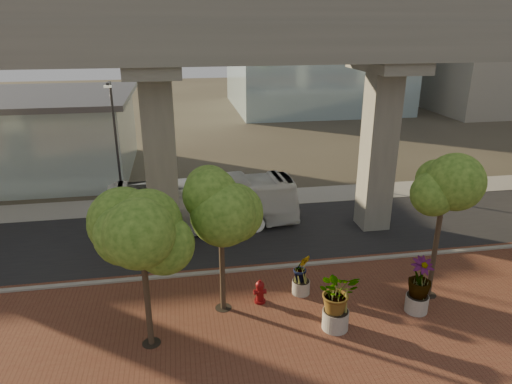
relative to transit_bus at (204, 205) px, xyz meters
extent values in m
plane|color=#363127|center=(3.84, -3.20, -1.52)|extent=(160.00, 160.00, 0.00)
cube|color=brown|center=(3.84, -11.20, -1.49)|extent=(70.00, 13.00, 0.06)
cube|color=black|center=(3.84, -1.20, -1.50)|extent=(90.00, 8.00, 0.04)
cube|color=gray|center=(3.84, -5.20, -1.44)|extent=(70.00, 0.25, 0.16)
cube|color=gray|center=(3.84, 4.30, -1.49)|extent=(90.00, 3.00, 0.06)
cube|color=gray|center=(3.84, -2.80, 8.98)|extent=(72.00, 2.40, 1.80)
cube|color=gray|center=(3.84, 0.40, 8.98)|extent=(72.00, 2.40, 1.80)
cube|color=gray|center=(3.84, -3.90, 10.38)|extent=(72.00, 0.12, 1.00)
cube|color=gray|center=(3.84, 1.50, 10.38)|extent=(72.00, 0.12, 1.00)
cube|color=gray|center=(41.84, 32.80, 10.48)|extent=(18.00, 16.00, 24.00)
imported|color=white|center=(0.00, 0.00, 0.00)|extent=(11.04, 3.14, 3.04)
cylinder|color=#650B0D|center=(1.87, -7.94, -1.41)|extent=(0.49, 0.49, 0.11)
cylinder|color=#650B0D|center=(1.87, -7.94, -1.02)|extent=(0.32, 0.32, 0.78)
sphere|color=#650B0D|center=(1.87, -7.94, -0.62)|extent=(0.38, 0.38, 0.38)
cylinder|color=#650B0D|center=(1.87, -7.94, -0.45)|extent=(0.11, 0.11, 0.14)
cylinder|color=#650B0D|center=(1.87, -7.94, -0.95)|extent=(0.54, 0.22, 0.22)
cylinder|color=gray|center=(4.48, -10.20, -1.06)|extent=(1.03, 1.03, 0.80)
imported|color=#325A18|center=(4.48, -10.20, 0.20)|extent=(2.30, 2.30, 1.72)
cylinder|color=#ADA79C|center=(8.20, -9.68, -1.10)|extent=(0.94, 0.94, 0.73)
imported|color=#325A18|center=(8.20, -9.68, 0.12)|extent=(2.29, 2.29, 1.72)
cylinder|color=#A9A199|center=(3.79, -7.56, -1.15)|extent=(0.79, 0.79, 0.62)
imported|color=#325A18|center=(3.79, -7.56, -0.18)|extent=(1.76, 1.76, 1.32)
cylinder|color=#453727|center=(-2.64, -9.90, 0.27)|extent=(0.22, 0.22, 3.47)
cylinder|color=black|center=(-2.64, -9.90, -1.46)|extent=(0.70, 0.70, 0.01)
cylinder|color=#453727|center=(0.27, -8.10, 0.35)|extent=(0.22, 0.22, 3.63)
cylinder|color=black|center=(0.27, -8.10, -1.46)|extent=(0.70, 0.70, 0.01)
cylinder|color=#453727|center=(9.34, -8.66, 0.46)|extent=(0.22, 0.22, 3.85)
cylinder|color=black|center=(9.34, -8.66, -1.46)|extent=(0.70, 0.70, 0.01)
cylinder|color=#292A2E|center=(-4.90, 3.23, 2.58)|extent=(0.14, 0.14, 8.13)
cube|color=#292A2E|center=(-4.90, 2.72, 6.65)|extent=(0.15, 1.02, 0.15)
cube|color=silver|center=(-4.90, 2.21, 6.55)|extent=(0.41, 0.20, 0.12)
cylinder|color=#323237|center=(12.57, 4.20, 2.94)|extent=(0.15, 0.15, 8.84)
cube|color=#323237|center=(12.57, 3.65, 7.36)|extent=(0.17, 1.10, 0.17)
cube|color=silver|center=(12.57, 3.09, 7.25)|extent=(0.44, 0.22, 0.13)
camera|label=1|loc=(-1.15, -24.48, 9.93)|focal=32.00mm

